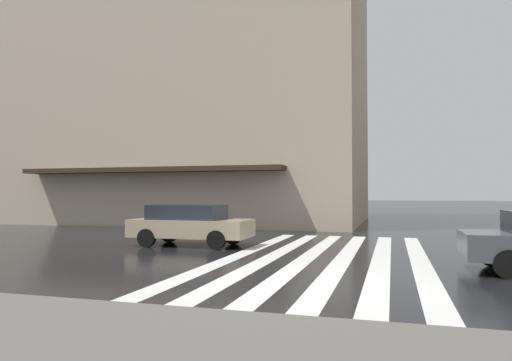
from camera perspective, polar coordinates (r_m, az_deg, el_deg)
name	(u,v)px	position (r m, az deg, el deg)	size (l,w,h in m)	color
ground_plane	(309,284)	(9.61, 6.54, -12.41)	(220.00, 220.00, 0.00)	black
zebra_crossing	(327,257)	(13.54, 8.62, -9.20)	(13.00, 5.50, 0.01)	silver
haussmann_block_mid	(206,60)	(32.69, -6.14, 14.46)	(15.68, 20.53, 22.11)	tan
car_champagne	(190,224)	(16.28, -8.07, -5.25)	(1.85, 4.10, 1.41)	tan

